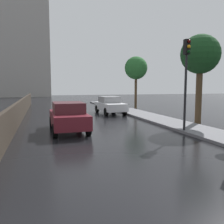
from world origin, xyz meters
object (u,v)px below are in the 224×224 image
object	(u,v)px
street_tree_far	(136,68)
car_white_near_kerb	(110,105)
car_maroon_far_ahead	(68,117)
traffic_light	(186,68)
street_tree_mid	(200,56)

from	to	relation	value
street_tree_far	car_white_near_kerb	bearing A→B (deg)	-134.48
car_white_near_kerb	car_maroon_far_ahead	xyz separation A→B (m)	(-4.42, -7.30, 0.03)
car_white_near_kerb	traffic_light	distance (m)	9.91
car_white_near_kerb	street_tree_far	xyz separation A→B (m)	(4.16, 4.23, 3.55)
car_white_near_kerb	traffic_light	size ratio (longest dim) A/B	0.93
car_maroon_far_ahead	traffic_light	distance (m)	6.58
traffic_light	street_tree_mid	xyz separation A→B (m)	(2.40, 2.17, 0.96)
car_white_near_kerb	street_tree_mid	bearing A→B (deg)	-65.86
traffic_light	street_tree_mid	world-z (taller)	street_tree_mid
car_white_near_kerb	street_tree_far	world-z (taller)	street_tree_far
street_tree_mid	car_white_near_kerb	bearing A→B (deg)	116.48
traffic_light	street_tree_far	bearing A→B (deg)	78.06
traffic_light	street_tree_mid	size ratio (longest dim) A/B	0.83
car_white_near_kerb	street_tree_mid	size ratio (longest dim) A/B	0.76
street_tree_mid	street_tree_far	xyz separation A→B (m)	(0.50, 11.56, 0.06)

